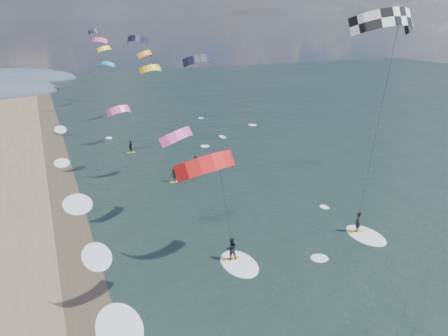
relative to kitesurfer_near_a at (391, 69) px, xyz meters
name	(u,v)px	position (x,y,z in m)	size (l,w,h in m)	color
wet_sand_strip	(86,296)	(-19.61, 4.81, -14.65)	(3.00, 240.00, 0.00)	#382D23
kitesurfer_near_a	(391,69)	(0.00, 0.00, 0.00)	(7.93, 8.48, 18.75)	gold
kitesurfer_near_b	(225,197)	(-11.07, 0.91, -7.29)	(7.20, 8.71, 11.64)	gold
far_kitesurfers	(172,164)	(-6.98, 26.43, -13.81)	(6.99, 13.83, 1.75)	gold
bg_kite_field	(130,59)	(-7.29, 45.87, -3.22)	(12.91, 76.95, 8.06)	#D83F8C
shoreline_surf	(95,258)	(-18.41, 9.56, -14.66)	(2.40, 79.40, 0.11)	white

